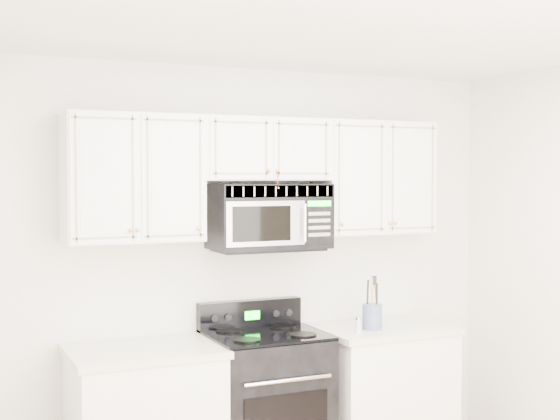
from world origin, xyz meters
TOP-DOWN VIEW (x-y plane):
  - room at (0.00, 0.00)m, footprint 3.51×3.51m
  - base_cabinet_right at (0.80, 1.44)m, footprint 0.86×0.65m
  - range at (-0.03, 1.46)m, footprint 0.70×0.64m
  - upper_cabinets at (0.00, 1.58)m, footprint 2.44×0.37m
  - microwave at (0.04, 1.56)m, footprint 0.74×0.42m
  - utensil_crock at (0.68, 1.36)m, footprint 0.13×0.13m
  - shaker_salt at (0.54, 1.29)m, footprint 0.04×0.04m
  - shaker_pepper at (0.66, 1.39)m, footprint 0.04×0.04m

SIDE VIEW (x-z plane):
  - base_cabinet_right at x=0.80m, z-range -0.03..0.89m
  - range at x=-0.03m, z-range -0.07..1.04m
  - shaker_salt at x=0.54m, z-range 0.92..1.02m
  - shaker_pepper at x=0.66m, z-range 0.92..1.03m
  - utensil_crock at x=0.68m, z-range 0.84..1.18m
  - room at x=0.00m, z-range 0.00..2.60m
  - microwave at x=0.04m, z-range 1.45..1.86m
  - upper_cabinets at x=0.00m, z-range 1.56..2.31m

